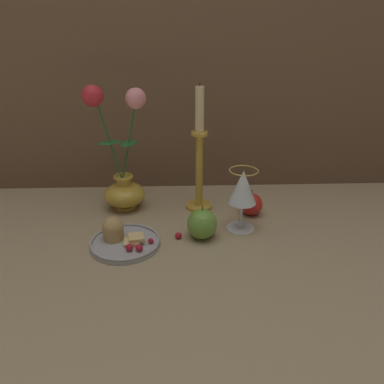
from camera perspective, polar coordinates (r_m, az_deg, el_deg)
name	(u,v)px	position (r m, az deg, el deg)	size (l,w,h in m)	color
ground_plane	(174,233)	(1.02, -2.79, -6.30)	(2.40, 2.40, 0.00)	#9E8966
vase	(122,172)	(1.12, -10.57, 2.98)	(0.17, 0.12, 0.37)	gold
plate_with_pastries	(122,238)	(0.98, -10.65, -6.95)	(0.18, 0.18, 0.07)	#A3A3A8
wine_glass	(243,189)	(1.00, 7.73, 0.39)	(0.08, 0.08, 0.17)	silver
candlestick	(199,159)	(1.10, 1.12, 5.00)	(0.08, 0.08, 0.37)	gold
apple_beside_vase	(202,224)	(0.98, 1.55, -4.88)	(0.08, 0.08, 0.09)	#669938
apple_near_glass	(251,204)	(1.12, 9.01, -1.86)	(0.07, 0.07, 0.08)	red
berry_near_plate	(211,220)	(1.07, 2.92, -4.26)	(0.02, 0.02, 0.02)	#AD192D
berry_front_center	(178,235)	(0.99, -2.08, -6.64)	(0.02, 0.02, 0.02)	#AD192D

